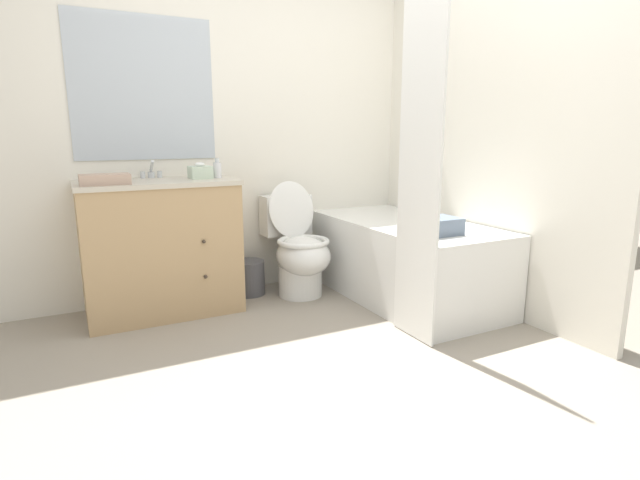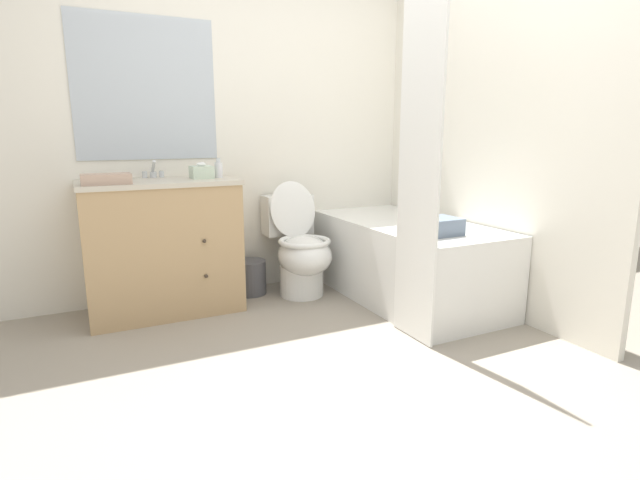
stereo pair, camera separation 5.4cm
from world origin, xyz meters
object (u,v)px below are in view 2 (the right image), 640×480
Objects in this scene: sink_faucet at (153,173)px; soap_dispenser at (219,169)px; toilet at (300,251)px; tissue_box at (202,172)px; bathtub at (406,260)px; wastebasket at (250,277)px; vanity_cabinet at (162,246)px; hand_towel_folded at (106,179)px; bath_towel_folded at (434,227)px.

soap_dispenser is at bearing -26.19° from sink_faucet.
sink_faucet is 1.16m from toilet.
tissue_box is (-0.68, 0.07, 0.60)m from toilet.
wastebasket is (-0.98, 0.60, -0.16)m from bathtub.
hand_towel_folded is (-0.31, -0.15, 0.47)m from vanity_cabinet.
sink_faucet is 1.02m from wastebasket.
sink_faucet reaches higher than wastebasket.
sink_faucet is at bearing 153.81° from soap_dispenser.
wastebasket is at bearing 14.25° from hand_towel_folded.
vanity_cabinet is 0.97m from toilet.
tissue_box is at bearing 141.49° from bath_towel_folded.
hand_towel_folded is (-0.71, -0.13, -0.03)m from soap_dispenser.
soap_dispenser is 0.48× the size of hand_towel_folded.
bath_towel_folded is (0.85, -1.05, 0.49)m from wastebasket.
wastebasket is 1.44m from bath_towel_folded.
wastebasket is at bearing 152.55° from toilet.
sink_faucet reaches higher than hand_towel_folded.
sink_faucet is 0.44m from soap_dispenser.
bathtub is 2.06m from hand_towel_folded.
bath_towel_folded is at bearing -41.22° from soap_dispenser.
tissue_box reaches higher than bath_towel_folded.
tissue_box is 0.52× the size of hand_towel_folded.
hand_towel_folded is at bearing -166.97° from tissue_box.
sink_faucet reaches higher than bathtub.
toilet is 3.28× the size of wastebasket.
toilet is 2.70× the size of bath_towel_folded.
bathtub is 1.56m from tissue_box.
tissue_box is 0.47× the size of bath_towel_folded.
toilet is at bearing -4.88° from vanity_cabinet.
bath_towel_folded is at bearing -51.06° from wastebasket.
soap_dispenser is (0.40, -0.20, 0.02)m from sink_faucet.
toilet is 5.73× the size of tissue_box.
wastebasket is at bearing 8.29° from vanity_cabinet.
bath_towel_folded is at bearing -59.57° from toilet.
toilet is 0.43m from wastebasket.
vanity_cabinet is 0.65× the size of bathtub.
soap_dispenser is at bearing -2.23° from tissue_box.
wastebasket is 0.92× the size of hand_towel_folded.
sink_faucet is 0.98× the size of tissue_box.
bathtub is at bearing -22.03° from soap_dispenser.
sink_faucet reaches higher than tissue_box.
soap_dispenser is at bearing 173.14° from toilet.
sink_faucet is 0.56× the size of wastebasket.
wastebasket is at bearing 148.73° from bathtub.
bath_towel_folded is (1.48, -0.96, 0.17)m from vanity_cabinet.
vanity_cabinet is at bearing 146.96° from bath_towel_folded.
soap_dispenser is (-0.56, 0.07, 0.61)m from toilet.
vanity_cabinet is 0.63m from soap_dispenser.
bathtub is at bearing -23.08° from sink_faucet.
bathtub is 10.52× the size of tissue_box.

